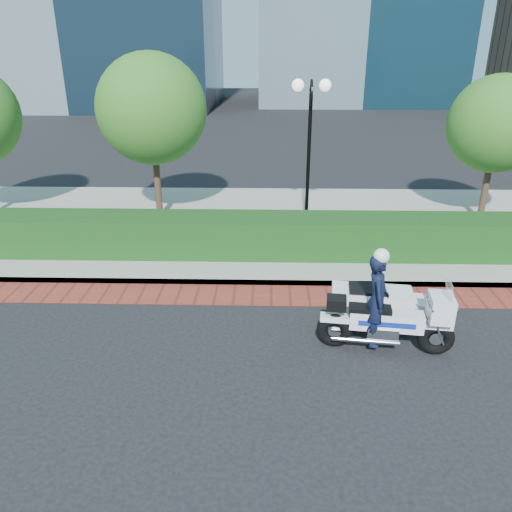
{
  "coord_description": "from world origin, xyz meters",
  "views": [
    {
      "loc": [
        -0.09,
        -8.41,
        5.15
      ],
      "look_at": [
        -0.34,
        1.4,
        1.0
      ],
      "focal_mm": 35.0,
      "sensor_mm": 36.0,
      "label": 1
    }
  ],
  "objects_px": {
    "tree_b": "(152,109)",
    "lamppost": "(310,134)",
    "tree_c": "(497,124)",
    "police_motorcycle": "(379,307)"
  },
  "relations": [
    {
      "from": "lamppost",
      "to": "tree_c",
      "type": "relative_size",
      "value": 0.98
    },
    {
      "from": "lamppost",
      "to": "police_motorcycle",
      "type": "distance_m",
      "value": 5.97
    },
    {
      "from": "lamppost",
      "to": "police_motorcycle",
      "type": "relative_size",
      "value": 1.71
    },
    {
      "from": "lamppost",
      "to": "tree_b",
      "type": "height_order",
      "value": "tree_b"
    },
    {
      "from": "tree_c",
      "to": "police_motorcycle",
      "type": "relative_size",
      "value": 1.75
    },
    {
      "from": "tree_b",
      "to": "tree_c",
      "type": "height_order",
      "value": "tree_b"
    },
    {
      "from": "tree_b",
      "to": "tree_c",
      "type": "distance_m",
      "value": 10.01
    },
    {
      "from": "lamppost",
      "to": "police_motorcycle",
      "type": "bearing_deg",
      "value": -79.73
    },
    {
      "from": "tree_b",
      "to": "lamppost",
      "type": "bearing_deg",
      "value": -16.11
    },
    {
      "from": "lamppost",
      "to": "tree_c",
      "type": "bearing_deg",
      "value": 13.3
    }
  ]
}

